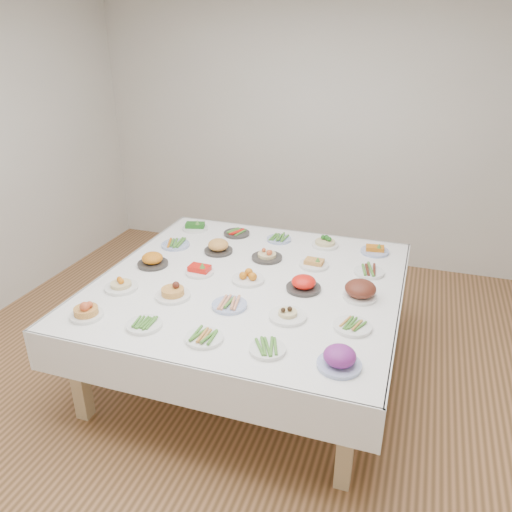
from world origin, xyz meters
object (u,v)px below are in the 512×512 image
(display_table, at_px, (249,289))
(dish_0, at_px, (86,309))
(dish_12, at_px, (248,277))
(dish_24, at_px, (375,249))

(display_table, distance_m, dish_0, 1.13)
(dish_12, bearing_deg, dish_0, -135.06)
(display_table, height_order, dish_12, dish_12)
(display_table, xyz_separation_m, dish_0, (-0.80, -0.80, 0.13))
(display_table, bearing_deg, dish_24, 44.79)
(dish_12, xyz_separation_m, dish_24, (0.80, 0.80, -0.00))
(display_table, distance_m, dish_24, 1.12)
(dish_0, bearing_deg, dish_12, 44.94)
(dish_0, distance_m, dish_12, 1.12)
(dish_0, height_order, dish_12, dish_0)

